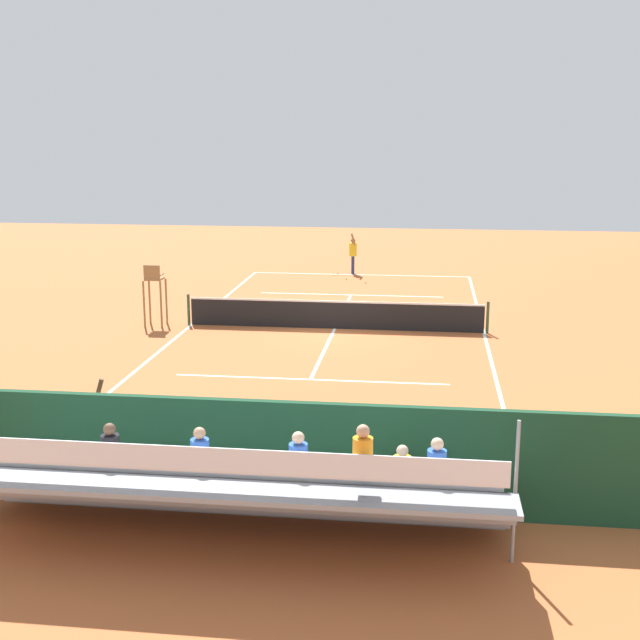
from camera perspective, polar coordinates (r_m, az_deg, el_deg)
The scene contains 13 objects.
ground_plane at distance 28.90m, azimuth 1.00°, elevation -0.59°, with size 60.00×60.00×0.00m, color #BC6033.
court_line_markings at distance 28.94m, azimuth 1.01°, elevation -0.56°, with size 10.10×22.20×0.01m.
tennis_net at distance 28.79m, azimuth 1.00°, elevation 0.38°, with size 10.30×0.10×1.07m.
backdrop_wall at distance 15.37m, azimuth -4.77°, elevation -8.91°, with size 18.00×0.16×2.00m, color #194228.
bleacher_stand at distance 14.15m, azimuth -5.43°, elevation -11.20°, with size 9.06×2.40×2.48m.
umpire_chair at distance 29.64m, azimuth -11.06°, elevation 2.11°, with size 0.67×0.67×2.14m.
courtside_bench at distance 15.91m, azimuth 6.27°, elevation -9.90°, with size 1.80×0.40×0.93m.
equipment_bag at distance 16.10m, azimuth -1.55°, elevation -11.00°, with size 0.90×0.36×0.36m, color black.
tennis_player at distance 39.75m, azimuth 2.23°, elevation 4.56°, with size 0.40×0.55×1.93m.
tennis_racket at distance 39.58m, azimuth 1.04°, elevation 3.07°, with size 0.37×0.59×0.03m.
tennis_ball_near at distance 37.43m, azimuth 3.07°, elevation 2.52°, with size 0.07×0.07×0.07m, color #CCDB33.
tennis_ball_far at distance 38.27m, azimuth 1.78°, elevation 2.76°, with size 0.07×0.07×0.07m, color #CCDB33.
line_judge at distance 17.11m, azimuth -14.68°, elevation -6.95°, with size 0.42×0.55×1.93m.
Camera 1 is at (-3.05, 27.96, 6.66)m, focal length 47.71 mm.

